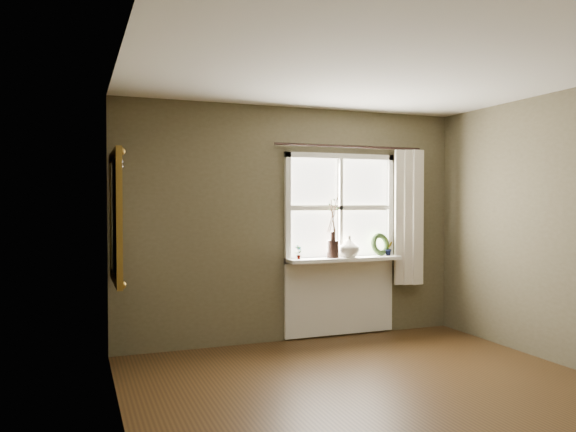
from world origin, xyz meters
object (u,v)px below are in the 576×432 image
(cream_vase, at_px, (349,246))
(wreath, at_px, (380,247))
(dark_jug, at_px, (333,249))
(gilt_mirror, at_px, (115,217))

(cream_vase, bearing_deg, wreath, 5.39)
(dark_jug, xyz_separation_m, cream_vase, (0.21, 0.00, 0.02))
(wreath, bearing_deg, cream_vase, 171.48)
(wreath, height_order, gilt_mirror, gilt_mirror)
(dark_jug, bearing_deg, wreath, 3.64)
(dark_jug, height_order, wreath, wreath)
(dark_jug, bearing_deg, cream_vase, 0.00)
(dark_jug, height_order, gilt_mirror, gilt_mirror)
(dark_jug, xyz_separation_m, wreath, (0.63, 0.04, 0.00))
(cream_vase, bearing_deg, dark_jug, 180.00)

